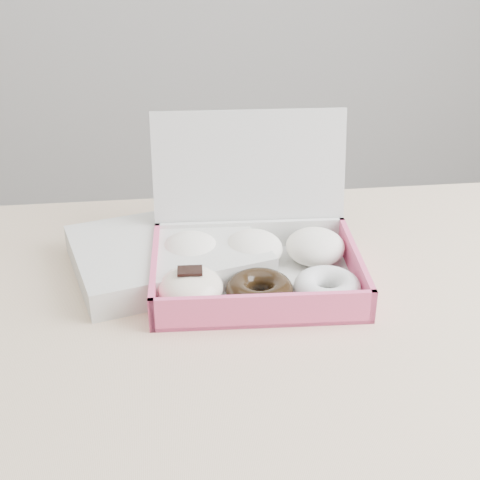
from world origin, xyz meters
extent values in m
cube|color=#CDB087|center=(0.00, 0.00, 0.73)|extent=(1.20, 0.80, 0.04)
cylinder|color=#CDB087|center=(0.55, 0.35, 0.35)|extent=(0.05, 0.05, 0.71)
cube|color=silver|center=(0.04, 0.08, 0.75)|extent=(0.31, 0.23, 0.01)
cube|color=#EB5180|center=(0.04, -0.02, 0.77)|extent=(0.30, 0.02, 0.05)
cube|color=silver|center=(0.05, 0.19, 0.77)|extent=(0.30, 0.02, 0.05)
cube|color=#EB5180|center=(-0.10, 0.09, 0.77)|extent=(0.02, 0.22, 0.05)
cube|color=#EB5180|center=(0.19, 0.07, 0.77)|extent=(0.02, 0.22, 0.05)
cube|color=silver|center=(0.05, 0.21, 0.86)|extent=(0.30, 0.06, 0.22)
ellipsoid|color=white|center=(-0.05, 0.14, 0.78)|extent=(0.09, 0.09, 0.05)
ellipsoid|color=white|center=(0.04, 0.13, 0.78)|extent=(0.09, 0.09, 0.05)
ellipsoid|color=white|center=(0.14, 0.13, 0.78)|extent=(0.09, 0.09, 0.05)
ellipsoid|color=#F2E2C4|center=(-0.05, 0.04, 0.78)|extent=(0.09, 0.09, 0.05)
cube|color=black|center=(-0.05, 0.04, 0.81)|extent=(0.03, 0.03, 0.00)
torus|color=black|center=(0.04, 0.03, 0.77)|extent=(0.10, 0.10, 0.03)
torus|color=white|center=(0.13, 0.03, 0.77)|extent=(0.10, 0.10, 0.03)
cube|color=silver|center=(-0.08, 0.15, 0.77)|extent=(0.32, 0.28, 0.04)
camera|label=1|loc=(-0.08, -0.74, 1.27)|focal=50.00mm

